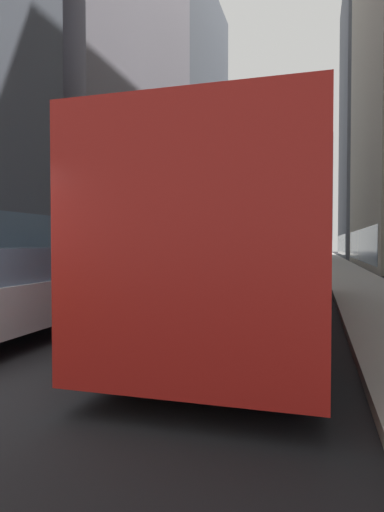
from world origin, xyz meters
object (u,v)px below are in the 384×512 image
(transit_bus, at_px, (260,240))
(box_truck, at_px, (303,244))
(car_blue_hatchback, at_px, (103,270))
(car_silver_sedan, at_px, (0,295))
(dalmatian_dog, at_px, (87,329))
(car_grey_wagon, at_px, (277,256))
(car_white_van, at_px, (230,254))
(car_black_suv, at_px, (214,260))

(transit_bus, distance_m, box_truck, 32.81)
(transit_bus, relative_size, car_blue_hatchback, 2.85)
(transit_bus, height_order, car_blue_hatchback, transit_bus)
(car_silver_sedan, xyz_separation_m, dalmatian_dog, (2.14, -0.83, -0.31))
(car_grey_wagon, bearing_deg, box_truck, 80.77)
(car_white_van, xyz_separation_m, car_blue_hatchback, (-0.00, -22.03, -0.00))
(box_truck, height_order, dalmatian_dog, box_truck)
(car_white_van, bearing_deg, car_blue_hatchback, -90.00)
(box_truck, xyz_separation_m, dalmatian_dog, (-1.86, -36.89, -1.15))
(car_white_van, relative_size, car_black_suv, 0.99)
(car_white_van, xyz_separation_m, box_truck, (5.60, 7.35, 0.84))
(car_black_suv, bearing_deg, dalmatian_dog, -82.80)
(car_grey_wagon, bearing_deg, transit_bus, -86.01)
(car_silver_sedan, bearing_deg, dalmatian_dog, -21.23)
(transit_bus, distance_m, car_silver_sedan, 5.24)
(transit_bus, height_order, car_white_van, transit_bus)
(car_black_suv, xyz_separation_m, car_blue_hatchback, (-1.60, -9.43, -0.00))
(transit_bus, bearing_deg, car_white_van, 102.40)
(car_black_suv, distance_m, car_silver_sedan, 16.11)
(car_grey_wagon, distance_m, car_silver_sedan, 26.32)
(car_white_van, distance_m, car_silver_sedan, 28.76)
(box_truck, bearing_deg, transit_bus, -90.00)
(car_black_suv, height_order, car_blue_hatchback, same)
(transit_bus, relative_size, car_silver_sedan, 2.73)
(box_truck, bearing_deg, dalmatian_dog, -92.89)
(car_silver_sedan, bearing_deg, car_white_van, 93.19)
(car_black_suv, height_order, car_silver_sedan, same)
(dalmatian_dog, bearing_deg, car_silver_sedan, 158.77)
(car_white_van, height_order, car_silver_sedan, same)
(car_grey_wagon, height_order, dalmatian_dog, car_grey_wagon)
(transit_bus, relative_size, dalmatian_dog, 11.98)
(car_white_van, bearing_deg, car_black_suv, -82.76)
(car_silver_sedan, height_order, car_blue_hatchback, same)
(car_blue_hatchback, bearing_deg, car_grey_wagon, 78.42)
(car_black_suv, distance_m, car_blue_hatchback, 9.57)
(car_white_van, relative_size, box_truck, 0.58)
(car_blue_hatchback, xyz_separation_m, box_truck, (5.60, 29.38, 0.85))
(car_grey_wagon, bearing_deg, car_white_van, 147.95)
(car_white_van, bearing_deg, box_truck, 52.68)
(car_grey_wagon, bearing_deg, car_black_suv, -103.37)
(box_truck, bearing_deg, car_white_van, -127.32)
(transit_bus, bearing_deg, car_grey_wagon, 93.99)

